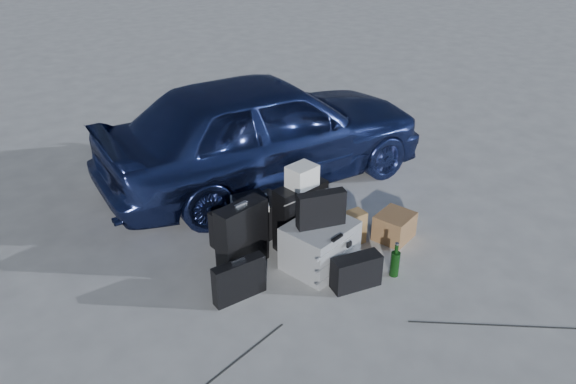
% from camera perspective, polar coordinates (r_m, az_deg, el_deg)
% --- Properties ---
extents(ground, '(60.00, 60.00, 0.00)m').
position_cam_1_polar(ground, '(5.15, 4.49, -9.27)').
color(ground, beige).
rests_on(ground, ground).
extents(car, '(3.92, 1.62, 1.33)m').
position_cam_1_polar(car, '(6.60, -2.39, 6.40)').
color(car, navy).
rests_on(car, ground).
extents(pelican_case, '(0.73, 0.66, 0.45)m').
position_cam_1_polar(pelican_case, '(5.25, 3.24, -5.42)').
color(pelican_case, '#A6A8AC').
rests_on(pelican_case, ground).
extents(laptop_bag, '(0.46, 0.21, 0.33)m').
position_cam_1_polar(laptop_bag, '(5.04, 3.38, -1.76)').
color(laptop_bag, black).
rests_on(laptop_bag, pelican_case).
extents(briefcase, '(0.49, 0.13, 0.37)m').
position_cam_1_polar(briefcase, '(4.89, -4.98, -8.90)').
color(briefcase, black).
rests_on(briefcase, ground).
extents(suitcase_left, '(0.54, 0.31, 0.66)m').
position_cam_1_polar(suitcase_left, '(5.19, -4.69, -4.49)').
color(suitcase_left, black).
rests_on(suitcase_left, ground).
extents(suitcase_right, '(0.57, 0.27, 0.65)m').
position_cam_1_polar(suitcase_right, '(5.50, 1.26, -2.34)').
color(suitcase_right, black).
rests_on(suitcase_right, ground).
extents(white_carton, '(0.30, 0.26, 0.21)m').
position_cam_1_polar(white_carton, '(5.28, 1.44, 1.63)').
color(white_carton, white).
rests_on(white_carton, suitcase_right).
extents(duffel_bag, '(0.82, 0.46, 0.39)m').
position_cam_1_polar(duffel_bag, '(5.65, -3.91, -3.14)').
color(duffel_bag, black).
rests_on(duffel_bag, ground).
extents(flat_box_white, '(0.45, 0.40, 0.06)m').
position_cam_1_polar(flat_box_white, '(5.53, -3.93, -1.17)').
color(flat_box_white, white).
rests_on(flat_box_white, duffel_bag).
extents(flat_box_black, '(0.31, 0.23, 0.06)m').
position_cam_1_polar(flat_box_black, '(5.48, -3.88, -0.68)').
color(flat_box_black, black).
rests_on(flat_box_black, flat_box_white).
extents(kraft_bag, '(0.26, 0.16, 0.34)m').
position_cam_1_polar(kraft_bag, '(5.62, 6.52, -3.68)').
color(kraft_bag, '#A16B46').
rests_on(kraft_bag, ground).
extents(cardboard_box, '(0.45, 0.42, 0.27)m').
position_cam_1_polar(cardboard_box, '(5.78, 10.76, -3.44)').
color(cardboard_box, '#946240').
rests_on(cardboard_box, ground).
extents(messenger_bag, '(0.46, 0.23, 0.31)m').
position_cam_1_polar(messenger_bag, '(5.06, 6.95, -8.06)').
color(messenger_bag, black).
rests_on(messenger_bag, ground).
extents(green_bottle, '(0.09, 0.09, 0.34)m').
position_cam_1_polar(green_bottle, '(5.23, 10.84, -6.79)').
color(green_bottle, black).
rests_on(green_bottle, ground).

